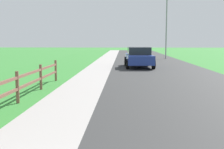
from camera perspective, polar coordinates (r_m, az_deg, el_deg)
The scene contains 7 objects.
ground_plane at distance 26.32m, azimuth 0.43°, elevation 2.45°, with size 120.00×120.00×0.00m, color #337C31.
road_asphalt at distance 28.43m, azimuth 7.64°, elevation 2.72°, with size 7.00×66.00×0.01m, color #2F2F2F.
curb_concrete at distance 28.57m, azimuth -5.47°, elevation 2.77°, with size 6.00×66.00×0.01m, color #9F9995.
grass_verge at distance 28.81m, azimuth -8.43°, elevation 2.77°, with size 5.00×66.00×0.00m, color #337C31.
rail_fence at distance 8.41m, azimuth -22.02°, elevation -3.34°, with size 0.11×13.11×1.07m.
parked_suv_blue at distance 21.86m, azimuth 5.52°, elevation 3.56°, with size 2.25×4.69×1.56m.
street_lamp at distance 32.71m, azimuth 11.26°, elevation 10.28°, with size 1.17×0.20×6.88m.
Camera 1 is at (0.86, -1.23, 2.04)m, focal length 44.64 mm.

